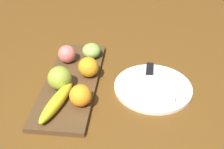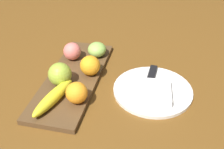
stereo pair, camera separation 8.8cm
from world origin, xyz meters
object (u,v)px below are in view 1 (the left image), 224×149
object	(u,v)px
orange_near_banana	(88,67)
dinner_plate	(153,87)
fruit_tray	(72,82)
peach	(67,54)
apple	(60,78)
folded_napkin	(154,89)
knife	(149,74)
grape_bunch	(91,51)
orange_near_apple	(81,95)
banana	(57,102)

from	to	relation	value
orange_near_banana	dinner_plate	xyz separation A→B (m)	(0.03, 0.22, -0.04)
fruit_tray	peach	bearing A→B (deg)	-160.28
apple	folded_napkin	size ratio (longest dim) A/B	0.66
orange_near_banana	knife	distance (m)	0.21
orange_near_banana	peach	bearing A→B (deg)	-130.54
apple	grape_bunch	bearing A→B (deg)	160.36
knife	apple	bearing A→B (deg)	-66.79
peach	folded_napkin	distance (m)	0.34
orange_near_banana	dinner_plate	world-z (taller)	orange_near_banana
dinner_plate	knife	size ratio (longest dim) A/B	1.40
orange_near_apple	knife	bearing A→B (deg)	130.78
peach	fruit_tray	bearing A→B (deg)	19.72
apple	knife	distance (m)	0.30
peach	orange_near_apple	bearing A→B (deg)	22.55
orange_near_banana	apple	bearing A→B (deg)	-46.41
grape_bunch	banana	bearing A→B (deg)	-11.38
apple	knife	size ratio (longest dim) A/B	0.41
peach	dinner_plate	size ratio (longest dim) A/B	0.25
apple	grape_bunch	distance (m)	0.20
orange_near_banana	folded_napkin	size ratio (longest dim) A/B	0.59
orange_near_apple	grape_bunch	world-z (taller)	orange_near_apple
grape_bunch	folded_napkin	size ratio (longest dim) A/B	0.63
dinner_plate	folded_napkin	xyz separation A→B (m)	(0.03, -0.00, 0.02)
fruit_tray	banana	world-z (taller)	banana
orange_near_apple	peach	world-z (taller)	orange_near_apple
grape_bunch	dinner_plate	world-z (taller)	grape_bunch
banana	orange_near_apple	xyz separation A→B (m)	(-0.02, 0.07, 0.01)
banana	fruit_tray	bearing A→B (deg)	-171.86
banana	orange_near_banana	size ratio (longest dim) A/B	2.77
dinner_plate	orange_near_banana	bearing A→B (deg)	-97.65
orange_near_banana	grape_bunch	distance (m)	0.12
fruit_tray	banana	bearing A→B (deg)	-5.62
peach	folded_napkin	world-z (taller)	peach
grape_bunch	knife	xyz separation A→B (m)	(0.09, 0.21, -0.03)
apple	orange_near_banana	bearing A→B (deg)	133.59
grape_bunch	dinner_plate	distance (m)	0.27
knife	orange_near_banana	bearing A→B (deg)	-78.69
apple	orange_near_banana	xyz separation A→B (m)	(-0.07, 0.08, -0.00)
fruit_tray	orange_near_banana	xyz separation A→B (m)	(-0.03, 0.05, 0.04)
dinner_plate	knife	distance (m)	0.06
banana	orange_near_banana	distance (m)	0.18
fruit_tray	dinner_plate	distance (m)	0.27
apple	peach	size ratio (longest dim) A/B	1.18
orange_near_apple	peach	xyz separation A→B (m)	(-0.22, -0.09, -0.00)
orange_near_apple	orange_near_banana	distance (m)	0.14
apple	dinner_plate	xyz separation A→B (m)	(-0.04, 0.29, -0.05)
banana	orange_near_apple	size ratio (longest dim) A/B	2.88
orange_near_apple	knife	world-z (taller)	orange_near_apple
folded_napkin	knife	world-z (taller)	folded_napkin
fruit_tray	banana	distance (m)	0.14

